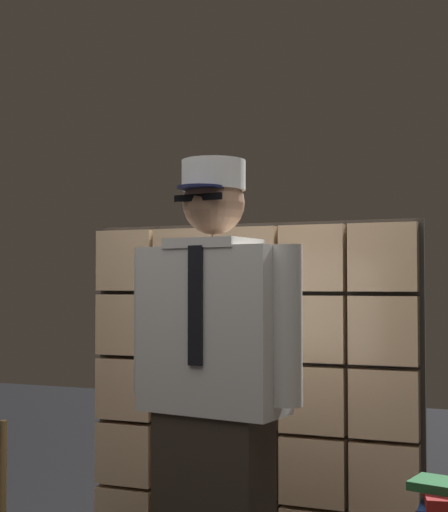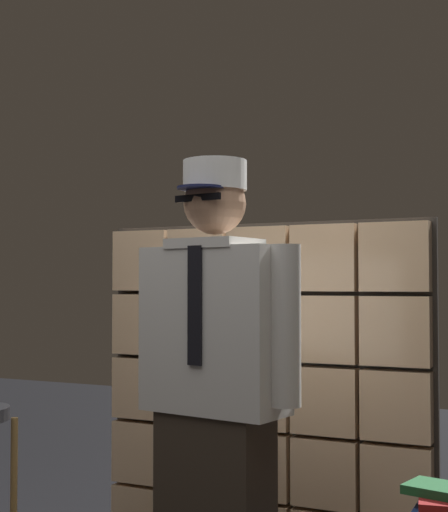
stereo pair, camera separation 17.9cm
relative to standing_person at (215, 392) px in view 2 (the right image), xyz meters
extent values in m
cube|color=#E0B78C|center=(-0.78, 0.77, -0.44)|extent=(0.29, 0.08, 0.29)
cube|color=#E0B78C|center=(-0.47, 0.77, -0.44)|extent=(0.29, 0.08, 0.29)
cube|color=#E0B78C|center=(-0.16, 0.77, -0.44)|extent=(0.29, 0.08, 0.29)
cube|color=#E0B78C|center=(0.15, 0.77, -0.44)|extent=(0.29, 0.08, 0.29)
cube|color=#E0B78C|center=(0.47, 0.77, -0.44)|extent=(0.29, 0.08, 0.29)
cube|color=#E0B78C|center=(-0.78, 0.77, -0.13)|extent=(0.29, 0.08, 0.29)
cube|color=#E0B78C|center=(-0.47, 0.77, -0.13)|extent=(0.29, 0.08, 0.29)
cube|color=#E0B78C|center=(-0.16, 0.77, -0.13)|extent=(0.29, 0.08, 0.29)
cube|color=#E0B78C|center=(0.15, 0.77, -0.13)|extent=(0.29, 0.08, 0.29)
cube|color=#E0B78C|center=(0.47, 0.77, -0.13)|extent=(0.29, 0.08, 0.29)
cube|color=#E0B78C|center=(-0.78, 0.77, 0.19)|extent=(0.29, 0.08, 0.29)
cube|color=#E0B78C|center=(-0.47, 0.77, 0.19)|extent=(0.29, 0.08, 0.29)
cube|color=#E0B78C|center=(-0.16, 0.77, 0.19)|extent=(0.29, 0.08, 0.29)
cube|color=#E0B78C|center=(0.15, 0.77, 0.19)|extent=(0.29, 0.08, 0.29)
cube|color=#E0B78C|center=(0.47, 0.77, 0.19)|extent=(0.29, 0.08, 0.29)
cube|color=#E0B78C|center=(-0.78, 0.77, 0.50)|extent=(0.29, 0.08, 0.29)
cube|color=#E0B78C|center=(-0.47, 0.77, 0.50)|extent=(0.29, 0.08, 0.29)
cube|color=#E0B78C|center=(-0.16, 0.77, 0.50)|extent=(0.29, 0.08, 0.29)
cube|color=#E0B78C|center=(0.15, 0.77, 0.50)|extent=(0.29, 0.08, 0.29)
cube|color=#E0B78C|center=(0.47, 0.77, 0.50)|extent=(0.29, 0.08, 0.29)
cube|color=#38332D|center=(-0.16, 0.82, -0.13)|extent=(1.58, 0.02, 1.58)
cube|color=silver|center=(0.00, 0.00, 0.22)|extent=(0.55, 0.30, 0.59)
cube|color=black|center=(-0.02, -0.12, 0.31)|extent=(0.06, 0.02, 0.41)
cube|color=silver|center=(0.00, 0.00, 0.52)|extent=(0.32, 0.28, 0.04)
sphere|color=#A87A5B|center=(0.00, 0.00, 0.67)|extent=(0.22, 0.22, 0.22)
ellipsoid|color=black|center=(-0.01, -0.05, 0.63)|extent=(0.16, 0.10, 0.10)
cube|color=black|center=(-0.02, -0.10, 0.68)|extent=(0.19, 0.04, 0.02)
cylinder|color=#191E47|center=(-0.01, -0.08, 0.72)|extent=(0.19, 0.19, 0.01)
cylinder|color=white|center=(0.00, 0.00, 0.77)|extent=(0.23, 0.23, 0.11)
cylinder|color=silver|center=(0.29, -0.05, 0.25)|extent=(0.12, 0.12, 0.54)
cylinder|color=silver|center=(-0.29, 0.05, 0.25)|extent=(0.12, 0.12, 0.54)
cylinder|color=tan|center=(-0.87, -0.04, -0.52)|extent=(0.03, 0.03, 0.75)
cube|color=#1E592D|center=(0.82, -0.14, -0.21)|extent=(0.26, 0.18, 0.03)
camera|label=1|loc=(1.03, -2.47, 0.38)|focal=52.93mm
camera|label=2|loc=(1.19, -2.40, 0.38)|focal=52.93mm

